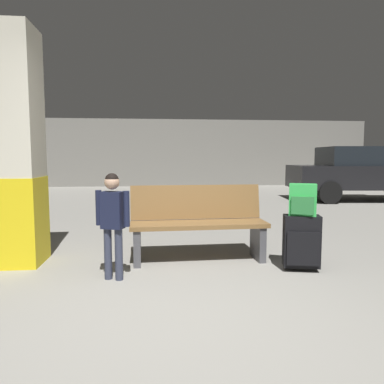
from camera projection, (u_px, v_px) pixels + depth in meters
name	position (u px, v px, depth m)	size (l,w,h in m)	color
ground_plane	(167.00, 227.00, 6.70)	(18.00, 18.00, 0.10)	gray
garage_back_wall	(160.00, 153.00, 15.33)	(18.00, 0.12, 2.80)	slate
structural_pillar	(13.00, 149.00, 4.10)	(0.57, 0.57, 2.66)	yellow
bench	(198.00, 223.00, 4.35)	(1.62, 0.57, 0.89)	brown
suitcase	(302.00, 241.00, 3.93)	(0.41, 0.30, 0.60)	black
backpack_bright	(303.00, 200.00, 3.89)	(0.32, 0.27, 0.34)	green
child	(113.00, 215.00, 3.61)	(0.34, 0.26, 1.07)	#33384C
parked_car_side	(364.00, 172.00, 10.31)	(4.25, 2.11, 1.51)	black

